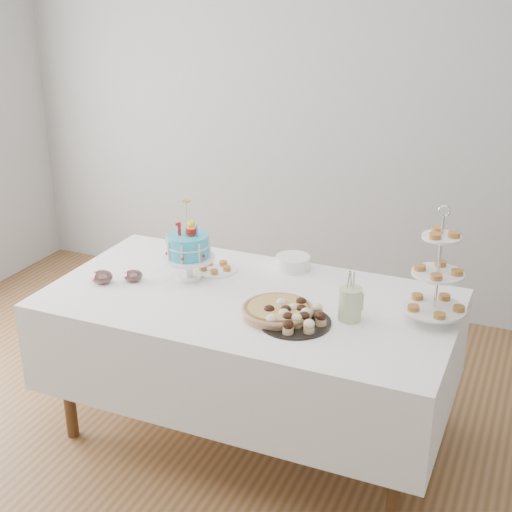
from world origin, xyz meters
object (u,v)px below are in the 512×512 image
at_px(table, 249,340).
at_px(plate_stack, 293,263).
at_px(jam_bowl_b, 102,277).
at_px(utensil_pitcher, 350,303).
at_px(pie, 278,311).
at_px(tiered_stand, 438,274).
at_px(birthday_cake, 189,259).
at_px(pastry_plate, 215,268).
at_px(cupcake_tray, 295,316).
at_px(jam_bowl_a, 133,276).

bearing_deg(table, plate_stack, 80.13).
xyz_separation_m(jam_bowl_b, utensil_pitcher, (1.23, 0.10, 0.05)).
bearing_deg(pie, tiered_stand, 20.46).
distance_m(birthday_cake, pastry_plate, 0.19).
bearing_deg(cupcake_tray, plate_stack, 111.38).
distance_m(plate_stack, jam_bowl_b, 0.96).
height_order(pastry_plate, utensil_pitcher, utensil_pitcher).
distance_m(table, tiered_stand, 0.96).
distance_m(cupcake_tray, jam_bowl_b, 1.02).
bearing_deg(birthday_cake, pie, -32.89).
bearing_deg(cupcake_tray, pastry_plate, 146.48).
height_order(cupcake_tray, plate_stack, cupcake_tray).
relative_size(birthday_cake, pastry_plate, 1.84).
bearing_deg(jam_bowl_a, plate_stack, 33.96).
distance_m(cupcake_tray, plate_stack, 0.60).
height_order(table, cupcake_tray, cupcake_tray).
bearing_deg(plate_stack, jam_bowl_a, -146.04).
relative_size(plate_stack, jam_bowl_b, 1.68).
bearing_deg(utensil_pitcher, jam_bowl_a, 165.10).
xyz_separation_m(tiered_stand, jam_bowl_a, (-1.44, -0.16, -0.20)).
xyz_separation_m(tiered_stand, plate_stack, (-0.77, 0.29, -0.19)).
bearing_deg(tiered_stand, utensil_pitcher, -158.09).
relative_size(pie, tiered_stand, 0.61).
height_order(pie, jam_bowl_b, jam_bowl_b).
relative_size(cupcake_tray, pie, 0.99).
bearing_deg(jam_bowl_a, pastry_plate, 40.66).
height_order(birthday_cake, pastry_plate, birthday_cake).
relative_size(cupcake_tray, plate_stack, 1.80).
relative_size(pastry_plate, jam_bowl_a, 2.32).
bearing_deg(pie, utensil_pitcher, 18.78).
distance_m(pastry_plate, jam_bowl_a, 0.42).
height_order(cupcake_tray, utensil_pitcher, utensil_pitcher).
height_order(pastry_plate, jam_bowl_b, jam_bowl_b).
xyz_separation_m(cupcake_tray, tiered_stand, (0.55, 0.27, 0.19)).
bearing_deg(jam_bowl_a, jam_bowl_b, -147.54).
distance_m(table, pastry_plate, 0.43).
bearing_deg(birthday_cake, jam_bowl_a, -164.73).
xyz_separation_m(pie, jam_bowl_b, (-0.93, -0.00, 0.00)).
xyz_separation_m(pie, jam_bowl_a, (-0.80, 0.08, -0.00)).
relative_size(table, pastry_plate, 8.82).
distance_m(birthday_cake, pie, 0.60).
bearing_deg(utensil_pitcher, pie, -177.23).
bearing_deg(utensil_pitcher, cupcake_tray, -163.92).
distance_m(pastry_plate, jam_bowl_b, 0.57).
relative_size(cupcake_tray, pastry_plate, 1.48).
xyz_separation_m(birthday_cake, tiered_stand, (1.20, 0.03, 0.11)).
relative_size(cupcake_tray, jam_bowl_a, 3.43).
bearing_deg(cupcake_tray, utensil_pitcher, 32.08).
distance_m(table, plate_stack, 0.48).
relative_size(jam_bowl_b, utensil_pitcher, 0.46).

